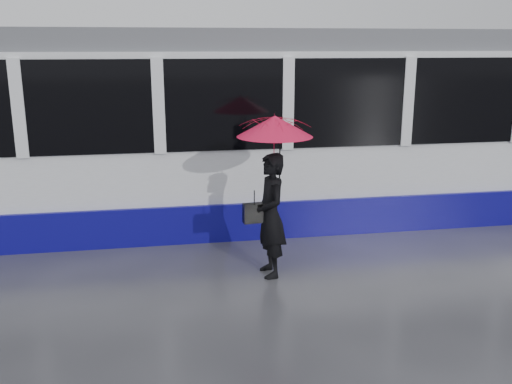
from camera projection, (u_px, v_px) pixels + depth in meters
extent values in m
plane|color=#2E2E33|center=(273.00, 268.00, 8.16)|extent=(90.00, 90.00, 0.00)
cube|color=#3F3D38|center=(252.00, 229.00, 9.86)|extent=(34.00, 0.07, 0.02)
cube|color=#3F3D38|center=(240.00, 206.00, 11.23)|extent=(34.00, 0.07, 0.02)
cube|color=white|center=(70.00, 141.00, 9.65)|extent=(24.00, 2.40, 2.95)
cube|color=#0E0A7A|center=(75.00, 209.00, 9.96)|extent=(24.00, 2.56, 0.62)
cube|color=black|center=(66.00, 101.00, 9.48)|extent=(23.00, 2.48, 1.40)
cube|color=#5C5E64|center=(61.00, 40.00, 9.24)|extent=(23.60, 2.20, 0.35)
imported|color=black|center=(271.00, 215.00, 7.73)|extent=(0.47, 0.66, 1.71)
imported|color=#DD126B|center=(275.00, 146.00, 7.50)|extent=(1.02, 1.04, 0.86)
cone|color=#DD126B|center=(275.00, 126.00, 7.43)|extent=(1.10, 1.10, 0.28)
cylinder|color=black|center=(275.00, 114.00, 7.39)|extent=(0.01, 0.01, 0.06)
cylinder|color=black|center=(280.00, 170.00, 7.61)|extent=(0.02, 0.02, 0.75)
cube|color=black|center=(254.00, 213.00, 7.70)|extent=(0.32, 0.16, 0.26)
cylinder|color=black|center=(254.00, 197.00, 7.65)|extent=(0.01, 0.01, 0.18)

